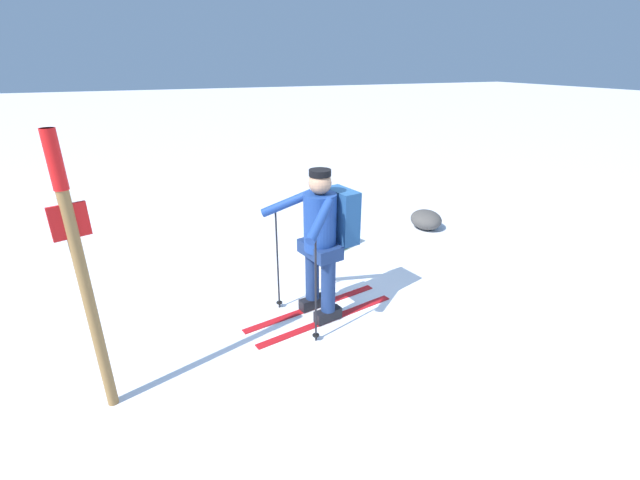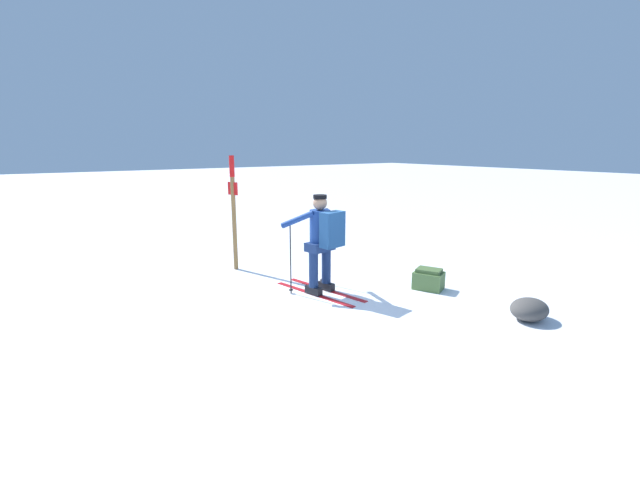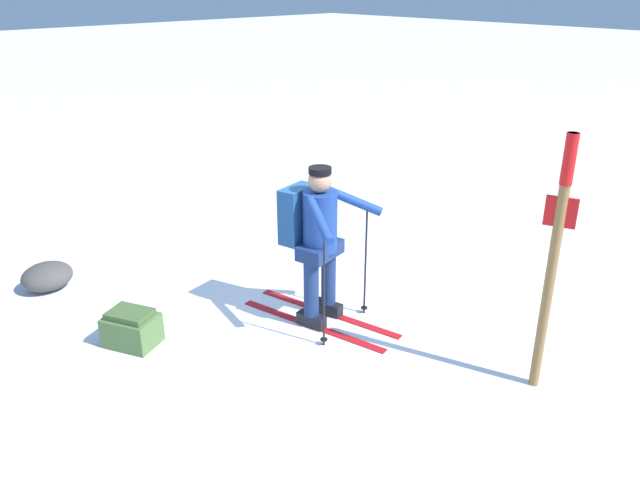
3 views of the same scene
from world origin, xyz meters
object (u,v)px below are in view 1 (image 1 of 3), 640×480
(dropped_backpack, at_px, (335,236))
(rock_boulder, at_px, (426,219))
(trail_marker, at_px, (79,260))
(skier, at_px, (324,234))

(dropped_backpack, xyz_separation_m, rock_boulder, (0.13, -1.69, -0.01))
(dropped_backpack, xyz_separation_m, trail_marker, (-2.18, 2.95, 1.12))
(skier, height_order, dropped_backpack, skier)
(skier, xyz_separation_m, rock_boulder, (1.72, -2.54, -0.78))
(trail_marker, distance_m, rock_boulder, 5.31)
(skier, distance_m, rock_boulder, 3.16)
(trail_marker, bearing_deg, skier, -74.34)
(trail_marker, relative_size, rock_boulder, 3.93)
(skier, relative_size, dropped_backpack, 3.00)
(dropped_backpack, height_order, trail_marker, trail_marker)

